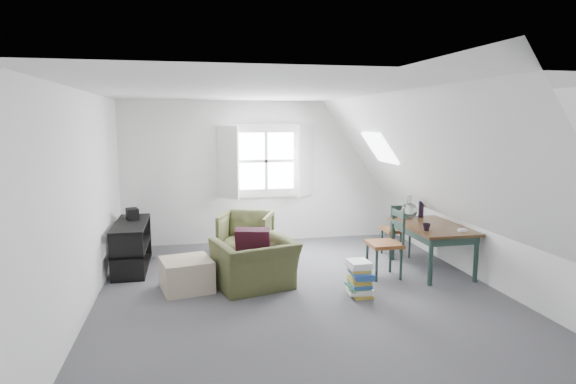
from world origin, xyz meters
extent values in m
plane|color=#4A4A4F|center=(0.00, 0.00, 0.00)|extent=(5.50, 5.50, 0.00)
plane|color=white|center=(0.00, 0.00, 2.50)|extent=(5.50, 5.50, 0.00)
plane|color=silver|center=(0.00, 2.75, 1.25)|extent=(5.00, 0.00, 5.00)
plane|color=silver|center=(0.00, -2.75, 1.25)|extent=(5.00, 0.00, 5.00)
plane|color=silver|center=(-2.50, 0.00, 1.25)|extent=(0.00, 5.50, 5.50)
plane|color=silver|center=(2.50, 0.00, 1.25)|extent=(0.00, 5.50, 5.50)
plane|color=white|center=(-1.55, 0.00, 1.78)|extent=(3.19, 5.50, 4.48)
plane|color=white|center=(1.55, 0.00, 1.78)|extent=(3.19, 5.50, 4.48)
cube|color=white|center=(0.00, 2.73, 1.45)|extent=(1.30, 0.04, 1.30)
cube|color=white|center=(-0.68, 2.57, 1.45)|extent=(0.35, 0.35, 1.25)
cube|color=white|center=(0.68, 2.57, 1.45)|extent=(0.35, 0.35, 1.25)
cube|color=white|center=(0.00, 2.72, 1.45)|extent=(1.00, 0.02, 1.00)
cube|color=white|center=(0.00, 2.70, 1.45)|extent=(1.08, 0.04, 0.05)
cube|color=white|center=(0.00, 2.70, 1.45)|extent=(0.05, 0.04, 1.08)
cube|color=white|center=(1.55, 1.30, 1.75)|extent=(0.35, 0.75, 0.47)
imported|color=#404326|center=(-0.54, 0.30, 0.00)|extent=(1.17, 1.08, 0.63)
imported|color=#404326|center=(-0.48, 1.76, 0.00)|extent=(1.00, 1.01, 0.72)
cube|color=#3A1020|center=(-0.54, 0.45, 0.55)|extent=(0.50, 0.36, 0.47)
cube|color=tan|center=(-1.41, 0.40, 0.20)|extent=(0.72, 0.72, 0.41)
cube|color=#382212|center=(2.07, 0.52, 0.65)|extent=(0.81, 1.34, 0.04)
cube|color=#1E332D|center=(2.07, 0.52, 0.58)|extent=(0.72, 1.25, 0.11)
cylinder|color=#1E332D|center=(1.73, -0.08, 0.32)|extent=(0.06, 0.06, 0.64)
cylinder|color=#1E332D|center=(2.40, -0.08, 0.32)|extent=(0.06, 0.06, 0.64)
cylinder|color=#1E332D|center=(1.73, 1.12, 0.32)|extent=(0.06, 0.06, 0.64)
cylinder|color=#1E332D|center=(2.40, 1.12, 0.32)|extent=(0.06, 0.06, 0.64)
sphere|color=silver|center=(1.92, 0.97, 0.81)|extent=(0.24, 0.24, 0.24)
cylinder|color=silver|center=(1.92, 0.97, 0.96)|extent=(0.08, 0.08, 0.13)
cylinder|color=black|center=(2.17, 1.07, 0.80)|extent=(0.08, 0.08, 0.25)
cylinder|color=#3F2D1E|center=(2.17, 1.07, 1.08)|extent=(0.03, 0.05, 0.45)
cylinder|color=#3F2D1E|center=(2.18, 1.08, 1.08)|extent=(0.04, 0.06, 0.45)
cylinder|color=#3F2D1E|center=(2.16, 1.06, 1.08)|extent=(0.05, 0.08, 0.45)
imported|color=black|center=(1.82, 0.22, 0.67)|extent=(0.11, 0.11, 0.10)
cube|color=white|center=(2.27, 0.07, 0.69)|extent=(0.11, 0.07, 0.04)
cube|color=brown|center=(1.88, 1.33, 0.43)|extent=(0.40, 0.40, 0.05)
cylinder|color=#1E332D|center=(2.04, 1.49, 0.21)|extent=(0.03, 0.03, 0.41)
cylinder|color=#1E332D|center=(2.04, 1.17, 0.21)|extent=(0.03, 0.03, 0.41)
cylinder|color=#1E332D|center=(1.71, 1.49, 0.21)|extent=(0.03, 0.03, 0.41)
cylinder|color=#1E332D|center=(1.71, 1.17, 0.21)|extent=(0.03, 0.03, 0.41)
cylinder|color=#1E332D|center=(2.04, 1.15, 0.64)|extent=(0.03, 0.03, 0.43)
cylinder|color=#1E332D|center=(1.71, 1.15, 0.64)|extent=(0.03, 0.03, 0.43)
cube|color=#1E332D|center=(1.88, 1.15, 0.82)|extent=(0.33, 0.03, 0.08)
cube|color=#1E332D|center=(1.88, 1.15, 0.69)|extent=(0.33, 0.03, 0.06)
cube|color=brown|center=(1.27, 0.38, 0.47)|extent=(0.44, 0.44, 0.05)
cylinder|color=#1E332D|center=(1.10, 0.56, 0.22)|extent=(0.04, 0.04, 0.45)
cylinder|color=#1E332D|center=(1.45, 0.56, 0.22)|extent=(0.04, 0.04, 0.45)
cylinder|color=#1E332D|center=(1.10, 0.20, 0.22)|extent=(0.04, 0.04, 0.45)
cylinder|color=#1E332D|center=(1.45, 0.20, 0.22)|extent=(0.04, 0.04, 0.45)
cylinder|color=#1E332D|center=(1.47, 0.56, 0.70)|extent=(0.04, 0.04, 0.47)
cylinder|color=#1E332D|center=(1.47, 0.20, 0.70)|extent=(0.04, 0.04, 0.47)
cube|color=#1E332D|center=(1.47, 0.38, 0.88)|extent=(0.03, 0.35, 0.08)
cube|color=#1E332D|center=(1.47, 0.38, 0.75)|extent=(0.03, 0.35, 0.06)
cube|color=black|center=(-2.20, 1.52, 0.02)|extent=(0.45, 1.34, 0.03)
cube|color=black|center=(-2.20, 1.52, 0.34)|extent=(0.45, 1.34, 0.03)
cube|color=black|center=(-2.20, 1.52, 0.67)|extent=(0.45, 1.34, 0.03)
cube|color=black|center=(-2.20, 0.86, 0.34)|extent=(0.45, 0.03, 0.67)
cube|color=black|center=(-2.20, 2.17, 0.34)|extent=(0.45, 0.03, 0.67)
cube|color=#264C99|center=(-2.20, 1.13, 0.14)|extent=(0.20, 0.22, 0.25)
cube|color=red|center=(-2.20, 1.63, 0.14)|extent=(0.20, 0.27, 0.25)
cube|color=white|center=(-2.20, 1.29, 0.47)|extent=(0.20, 0.25, 0.22)
cube|color=black|center=(-2.20, 1.77, 0.76)|extent=(0.22, 0.26, 0.18)
cube|color=#B29933|center=(0.71, -0.25, 0.02)|extent=(0.23, 0.31, 0.04)
cube|color=white|center=(0.68, -0.23, 0.06)|extent=(0.30, 0.34, 0.04)
cube|color=white|center=(0.72, -0.25, 0.09)|extent=(0.25, 0.33, 0.04)
cube|color=#337F4C|center=(0.67, -0.25, 0.13)|extent=(0.25, 0.31, 0.03)
cube|color=#264C99|center=(0.69, -0.27, 0.16)|extent=(0.27, 0.35, 0.03)
cube|color=#B29933|center=(0.69, -0.25, 0.19)|extent=(0.24, 0.31, 0.03)
cube|color=#B29933|center=(0.70, -0.23, 0.22)|extent=(0.27, 0.34, 0.04)
cube|color=#264C99|center=(0.73, -0.27, 0.26)|extent=(0.27, 0.35, 0.04)
cube|color=#264C99|center=(0.70, -0.27, 0.30)|extent=(0.28, 0.34, 0.04)
cube|color=#B29933|center=(0.69, -0.21, 0.34)|extent=(0.25, 0.32, 0.04)
cube|color=white|center=(0.68, -0.22, 0.38)|extent=(0.26, 0.29, 0.05)
cube|color=white|center=(0.69, -0.22, 0.42)|extent=(0.26, 0.31, 0.04)
camera|label=1|loc=(-1.34, -5.68, 2.16)|focal=30.00mm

